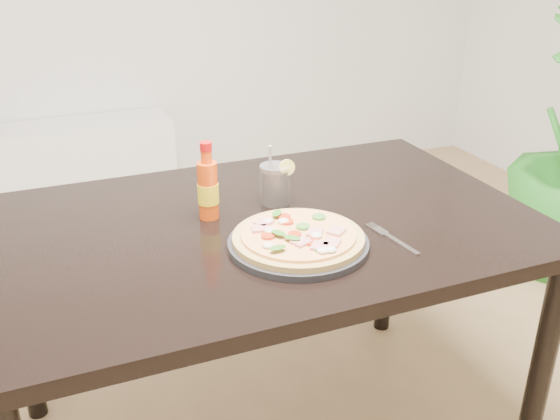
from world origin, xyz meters
name	(u,v)px	position (x,y,z in m)	size (l,w,h in m)	color
dining_table	(263,249)	(-0.28, 0.11, 0.67)	(1.40, 0.90, 0.75)	black
plate	(298,244)	(-0.25, -0.06, 0.76)	(0.33, 0.33, 0.02)	black
pizza	(298,237)	(-0.25, -0.06, 0.78)	(0.31, 0.31, 0.03)	tan
hot_sauce_bottle	(208,189)	(-0.40, 0.18, 0.83)	(0.06, 0.06, 0.20)	#E7480D
cola_cup	(275,185)	(-0.20, 0.20, 0.80)	(0.09, 0.08, 0.17)	black
fork	(391,237)	(-0.02, -0.11, 0.75)	(0.04, 0.19, 0.00)	silver
media_console	(39,174)	(-0.80, 2.07, 0.25)	(1.40, 0.34, 0.50)	white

